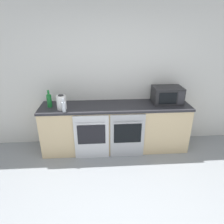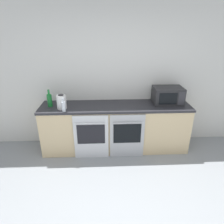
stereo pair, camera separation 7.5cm
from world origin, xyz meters
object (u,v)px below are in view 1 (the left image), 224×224
object	(u,v)px
microwave	(167,95)
bottle_clear	(64,107)
oven_left	(92,137)
kettle	(61,102)
oven_right	(127,136)
bottle_green	(49,100)

from	to	relation	value
microwave	bottle_clear	size ratio (longest dim) A/B	2.25
bottle_clear	oven_left	bearing A→B (deg)	-9.13
bottle_clear	kettle	xyz separation A→B (m)	(-0.06, 0.13, 0.03)
oven_left	oven_right	world-z (taller)	same
bottle_green	bottle_clear	size ratio (longest dim) A/B	1.30
oven_left	bottle_clear	bearing A→B (deg)	170.87
oven_right	kettle	bearing A→B (deg)	169.92
oven_left	kettle	xyz separation A→B (m)	(-0.49, 0.20, 0.58)
microwave	bottle_green	distance (m)	2.11
oven_right	microwave	bearing A→B (deg)	26.29
bottle_green	oven_right	bearing A→B (deg)	-13.16
microwave	kettle	distance (m)	1.89
bottle_clear	kettle	world-z (taller)	kettle
bottle_clear	oven_right	bearing A→B (deg)	-3.76
oven_right	bottle_green	xyz separation A→B (m)	(-1.34, 0.31, 0.58)
oven_right	bottle_green	size ratio (longest dim) A/B	2.73
kettle	bottle_clear	bearing A→B (deg)	-66.33
oven_left	bottle_clear	size ratio (longest dim) A/B	3.55
bottle_green	bottle_clear	xyz separation A→B (m)	(0.28, -0.24, -0.03)
oven_right	bottle_clear	xyz separation A→B (m)	(-1.06, 0.07, 0.55)
oven_left	microwave	bearing A→B (deg)	15.23
microwave	kettle	xyz separation A→B (m)	(-1.88, -0.18, -0.03)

